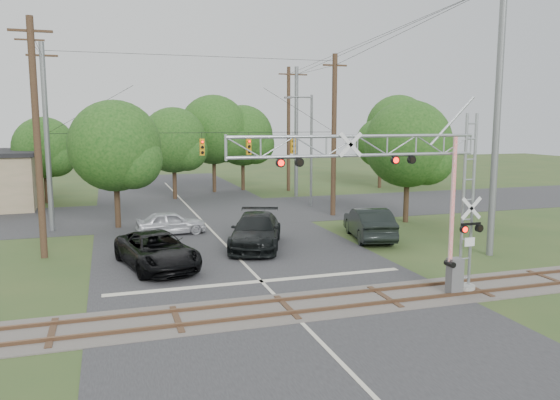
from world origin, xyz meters
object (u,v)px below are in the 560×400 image
object	(u,v)px
pickup_black	(157,250)
sedan_silver	(171,223)
crossing_gantry	(402,187)
car_dark	(256,231)
streetlight	(309,144)
traffic_signal_span	(216,139)

from	to	relation	value
pickup_black	sedan_silver	bearing A→B (deg)	65.85
crossing_gantry	sedan_silver	size ratio (longest dim) A/B	2.43
car_dark	pickup_black	bearing A→B (deg)	-134.89
pickup_black	sedan_silver	xyz separation A→B (m)	(1.51, 7.54, -0.11)
crossing_gantry	car_dark	xyz separation A→B (m)	(-2.91, 10.16, -3.46)
crossing_gantry	streetlight	distance (m)	23.69
traffic_signal_span	pickup_black	xyz separation A→B (m)	(-4.96, -10.80, -4.82)
crossing_gantry	streetlight	xyz separation A→B (m)	(5.04, 23.14, 0.60)
traffic_signal_span	streetlight	bearing A→B (deg)	29.37
crossing_gantry	pickup_black	size ratio (longest dim) A/B	1.71
traffic_signal_span	pickup_black	world-z (taller)	traffic_signal_span
crossing_gantry	streetlight	bearing A→B (deg)	77.71
pickup_black	crossing_gantry	bearing A→B (deg)	-54.79
crossing_gantry	pickup_black	bearing A→B (deg)	138.02
pickup_black	streetlight	bearing A→B (deg)	36.37
pickup_black	sedan_silver	distance (m)	7.69
car_dark	streetlight	distance (m)	15.76
traffic_signal_span	car_dark	xyz separation A→B (m)	(0.54, -8.20, -4.74)
car_dark	streetlight	xyz separation A→B (m)	(7.96, 12.98, 4.06)
sedan_silver	pickup_black	bearing A→B (deg)	165.51
streetlight	sedan_silver	bearing A→B (deg)	-146.05
sedan_silver	streetlight	size ratio (longest dim) A/B	0.47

